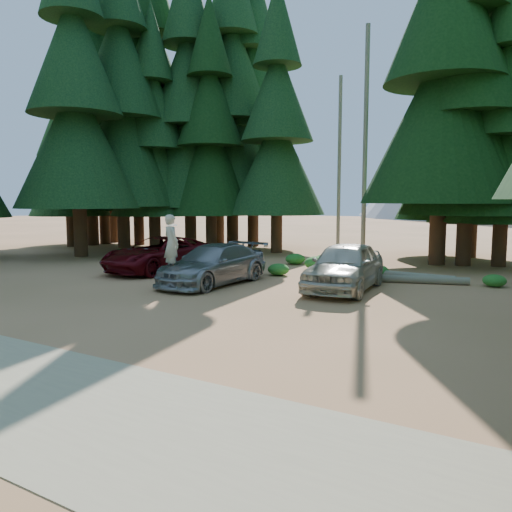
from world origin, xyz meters
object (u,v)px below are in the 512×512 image
(log_right, at_px, (405,279))
(red_pickup, at_px, (160,254))
(log_mid, at_px, (403,276))
(silver_minivan_center, at_px, (213,264))
(silver_minivan_right, at_px, (345,266))
(frisbee_player, at_px, (171,244))
(log_left, at_px, (180,258))

(log_right, bearing_deg, red_pickup, 176.67)
(log_mid, height_order, log_right, log_mid)
(silver_minivan_center, bearing_deg, silver_minivan_right, 17.74)
(red_pickup, xyz_separation_m, silver_minivan_right, (8.44, -0.24, 0.08))
(silver_minivan_right, bearing_deg, red_pickup, 173.15)
(silver_minivan_center, distance_m, frisbee_player, 1.90)
(silver_minivan_center, bearing_deg, log_right, 34.61)
(red_pickup, distance_m, frisbee_player, 4.59)
(silver_minivan_center, bearing_deg, log_mid, 40.13)
(red_pickup, bearing_deg, log_mid, 21.15)
(silver_minivan_right, height_order, log_right, silver_minivan_right)
(log_left, bearing_deg, red_pickup, -73.93)
(frisbee_player, height_order, log_mid, frisbee_player)
(red_pickup, distance_m, silver_minivan_center, 4.16)
(red_pickup, distance_m, silver_minivan_right, 8.44)
(frisbee_player, bearing_deg, log_left, -30.75)
(frisbee_player, xyz_separation_m, log_right, (6.58, 5.39, -1.43))
(red_pickup, xyz_separation_m, log_right, (9.85, 2.28, -0.60))
(silver_minivan_center, distance_m, log_mid, 7.30)
(red_pickup, relative_size, silver_minivan_right, 1.10)
(red_pickup, distance_m, log_left, 3.61)
(silver_minivan_right, xyz_separation_m, log_right, (1.41, 2.52, -0.68))
(red_pickup, distance_m, log_mid, 10.07)
(silver_minivan_center, bearing_deg, red_pickup, 160.89)
(frisbee_player, relative_size, log_right, 0.45)
(red_pickup, height_order, log_mid, red_pickup)
(frisbee_player, height_order, log_left, frisbee_player)
(red_pickup, height_order, silver_minivan_right, silver_minivan_right)
(red_pickup, xyz_separation_m, log_left, (-1.51, 3.23, -0.59))
(silver_minivan_right, bearing_deg, frisbee_player, -156.20)
(frisbee_player, xyz_separation_m, log_left, (-4.78, 6.34, -1.43))
(silver_minivan_center, xyz_separation_m, log_mid, (5.74, 4.47, -0.56))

